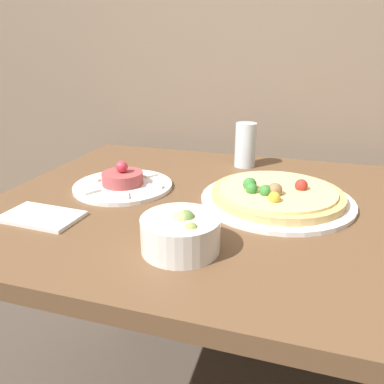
{
  "coord_description": "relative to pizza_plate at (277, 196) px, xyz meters",
  "views": [
    {
      "loc": [
        0.12,
        -0.37,
        1.06
      ],
      "look_at": [
        -0.09,
        0.34,
        0.77
      ],
      "focal_mm": 35.0,
      "sensor_mm": 36.0,
      "label": 1
    }
  ],
  "objects": [
    {
      "name": "dining_table",
      "position": [
        -0.08,
        -0.03,
        -0.12
      ],
      "size": [
        1.12,
        0.81,
        0.73
      ],
      "color": "brown",
      "rests_on": "ground_plane"
    },
    {
      "name": "pizza_plate",
      "position": [
        0.0,
        0.0,
        0.0
      ],
      "size": [
        0.34,
        0.34,
        0.06
      ],
      "color": "white",
      "rests_on": "dining_table"
    },
    {
      "name": "tartare_plate",
      "position": [
        -0.38,
        -0.02,
        -0.0
      ],
      "size": [
        0.25,
        0.25,
        0.07
      ],
      "color": "white",
      "rests_on": "dining_table"
    },
    {
      "name": "small_bowl",
      "position": [
        -0.14,
        -0.27,
        0.02
      ],
      "size": [
        0.14,
        0.14,
        0.07
      ],
      "color": "white",
      "rests_on": "dining_table"
    },
    {
      "name": "drinking_glass",
      "position": [
        -0.12,
        0.25,
        0.05
      ],
      "size": [
        0.06,
        0.06,
        0.13
      ],
      "color": "silver",
      "rests_on": "dining_table"
    },
    {
      "name": "napkin",
      "position": [
        -0.45,
        -0.23,
        -0.01
      ],
      "size": [
        0.16,
        0.1,
        0.01
      ],
      "color": "white",
      "rests_on": "dining_table"
    }
  ]
}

